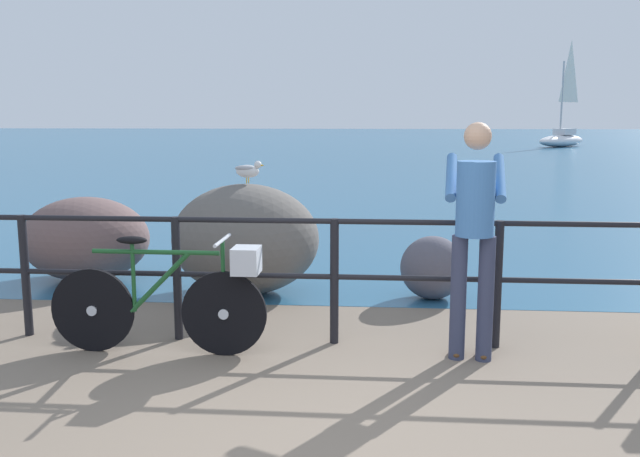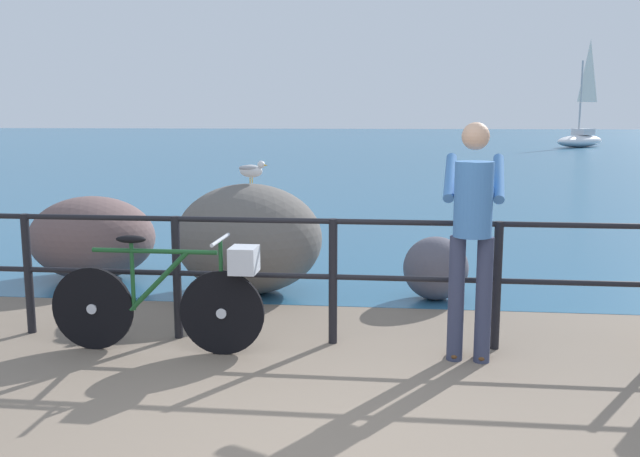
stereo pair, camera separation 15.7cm
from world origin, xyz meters
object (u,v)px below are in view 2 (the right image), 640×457
breakwater_boulder_right (436,268)px  sailboat (581,135)px  seagull (251,170)px  breakwater_boulder_main (249,239)px  person_at_railing (472,230)px  bicycle (175,294)px  breakwater_boulder_left (92,238)px

breakwater_boulder_right → sailboat: sailboat is taller
seagull → breakwater_boulder_main: bearing=-94.3°
person_at_railing → breakwater_boulder_main: size_ratio=1.17×
sailboat → person_at_railing: bearing=27.9°
sailboat → bicycle: bearing=24.7°
person_at_railing → breakwater_boulder_main: bearing=55.3°
breakwater_boulder_right → seagull: size_ratio=1.90×
sailboat → breakwater_boulder_right: bearing=26.9°
breakwater_boulder_right → sailboat: bearing=73.5°
breakwater_boulder_main → seagull: seagull is taller
breakwater_boulder_main → seagull: 0.71m
breakwater_boulder_main → seagull: (0.02, 0.06, 0.71)m
bicycle → breakwater_boulder_right: bicycle is taller
breakwater_boulder_left → seagull: (1.91, -0.37, 0.81)m
breakwater_boulder_right → seagull: 2.12m
person_at_railing → sailboat: 38.04m
bicycle → breakwater_boulder_left: breakwater_boulder_left is taller
breakwater_boulder_main → seagull: size_ratio=4.45×
breakwater_boulder_left → breakwater_boulder_right: (3.80, -0.51, -0.15)m
bicycle → breakwater_boulder_left: 2.88m
person_at_railing → breakwater_boulder_main: 2.77m
person_at_railing → seagull: bearing=54.0°
breakwater_boulder_main → sailboat: size_ratio=0.25×
breakwater_boulder_main → breakwater_boulder_right: breakwater_boulder_main is taller
breakwater_boulder_right → sailboat: size_ratio=0.11×
breakwater_boulder_main → breakwater_boulder_left: breakwater_boulder_main is taller
breakwater_boulder_left → breakwater_boulder_right: breakwater_boulder_left is taller
bicycle → sailboat: size_ratio=0.28×
breakwater_boulder_main → seagull: bearing=68.6°
breakwater_boulder_main → sailboat: bearing=70.7°
breakwater_boulder_left → sailboat: 37.19m
breakwater_boulder_left → bicycle: bearing=-53.7°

